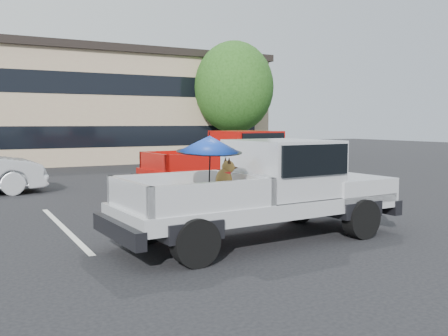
{
  "coord_description": "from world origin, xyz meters",
  "views": [
    {
      "loc": [
        -4.92,
        -8.67,
        2.2
      ],
      "look_at": [
        -0.21,
        0.08,
        1.3
      ],
      "focal_mm": 40.0,
      "sensor_mm": 36.0,
      "label": 1
    }
  ],
  "objects": [
    {
      "name": "ground",
      "position": [
        0.0,
        0.0,
        0.0
      ],
      "size": [
        90.0,
        90.0,
        0.0
      ],
      "primitive_type": "plane",
      "color": "black",
      "rests_on": "ground"
    },
    {
      "name": "stripe_left",
      "position": [
        -3.0,
        2.0,
        0.0
      ],
      "size": [
        0.12,
        5.0,
        0.01
      ],
      "primitive_type": "cube",
      "color": "silver",
      "rests_on": "ground"
    },
    {
      "name": "stripe_right",
      "position": [
        3.0,
        2.0,
        0.0
      ],
      "size": [
        0.12,
        5.0,
        0.01
      ],
      "primitive_type": "cube",
      "color": "silver",
      "rests_on": "ground"
    },
    {
      "name": "motel_building",
      "position": [
        2.0,
        20.99,
        3.21
      ],
      "size": [
        20.4,
        8.4,
        6.3
      ],
      "color": "tan",
      "rests_on": "ground"
    },
    {
      "name": "tree_right",
      "position": [
        9.0,
        16.0,
        4.21
      ],
      "size": [
        4.46,
        4.46,
        6.78
      ],
      "color": "#332114",
      "rests_on": "ground"
    },
    {
      "name": "tree_back",
      "position": [
        6.0,
        24.0,
        4.41
      ],
      "size": [
        4.68,
        4.68,
        7.11
      ],
      "color": "#332114",
      "rests_on": "ground"
    },
    {
      "name": "silver_pickup",
      "position": [
        0.34,
        -0.84,
        1.05
      ],
      "size": [
        5.8,
        2.38,
        2.06
      ],
      "rotation": [
        0.0,
        0.0,
        0.06
      ],
      "color": "black",
      "rests_on": "ground"
    },
    {
      "name": "red_pickup",
      "position": [
        3.15,
        5.16,
        1.06
      ],
      "size": [
        6.02,
        2.45,
        1.95
      ],
      "rotation": [
        0.0,
        0.0,
        0.06
      ],
      "color": "black",
      "rests_on": "ground"
    }
  ]
}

